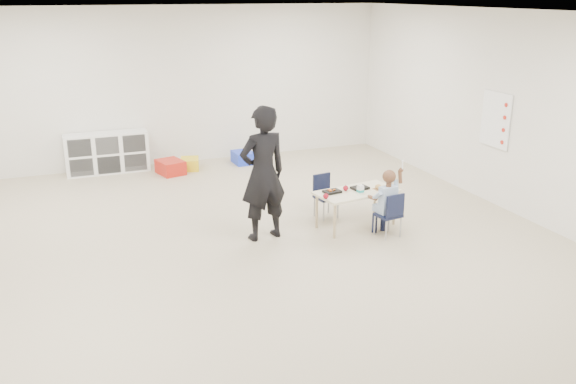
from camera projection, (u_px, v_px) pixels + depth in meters
name	position (u px, v px, depth m)	size (l,w,h in m)	color
room	(246.00, 142.00, 6.88)	(9.00, 9.02, 2.80)	#BDAE91
table	(356.00, 208.00, 8.17)	(1.16, 0.71, 0.50)	#F7EEC6
chair_near	(388.00, 214.00, 7.82)	(0.29, 0.27, 0.60)	black
chair_far	(326.00, 197.00, 8.49)	(0.29, 0.27, 0.60)	black
child	(389.00, 201.00, 7.76)	(0.40, 0.40, 0.95)	#A8C7E4
lunch_tray_near	(360.00, 188.00, 8.16)	(0.22, 0.16, 0.03)	black
lunch_tray_far	(332.00, 192.00, 8.01)	(0.22, 0.16, 0.03)	black
milk_carton	(360.00, 189.00, 8.00)	(0.07, 0.07, 0.10)	white
bread_roll	(378.00, 187.00, 8.14)	(0.09, 0.09, 0.07)	tan
apple_near	(346.00, 188.00, 8.08)	(0.07, 0.07, 0.07)	maroon
apple_far	(326.00, 196.00, 7.77)	(0.07, 0.07, 0.07)	maroon
cubby_shelf	(107.00, 153.00, 10.58)	(1.40, 0.40, 0.70)	white
rules_poster	(496.00, 120.00, 8.82)	(0.02, 0.60, 0.80)	white
adult	(263.00, 174.00, 7.59)	(0.63, 0.41, 1.72)	black
bin_red	(171.00, 167.00, 10.55)	(0.38, 0.49, 0.24)	red
bin_yellow	(190.00, 164.00, 10.83)	(0.31, 0.40, 0.20)	yellow
bin_blue	(243.00, 157.00, 11.21)	(0.35, 0.44, 0.22)	blue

